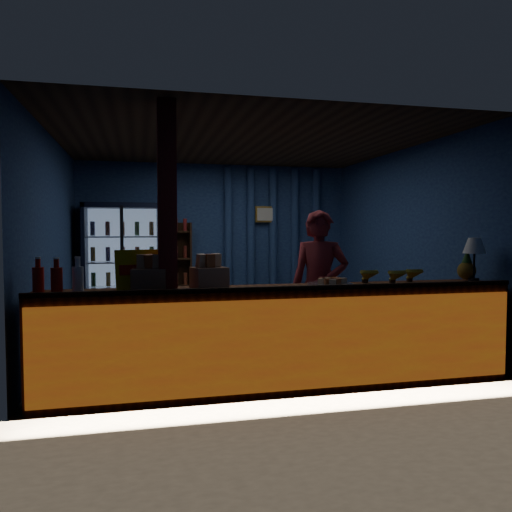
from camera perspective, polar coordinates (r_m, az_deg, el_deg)
The scene contains 20 objects.
ground at distance 6.62m, azimuth -1.63°, elevation -9.92°, with size 4.60×4.60×0.00m, color #515154.
room_walls at distance 6.45m, azimuth -1.65°, elevation 3.80°, with size 4.60×4.60×4.60m.
dirt_apron at distance 3.19m, azimuth 13.57°, elevation -24.69°, with size 5.60×5.60×0.00m, color brown.
counter at distance 4.70m, azimuth 3.09°, elevation -9.32°, with size 4.40×0.57×0.99m.
support_post at distance 4.43m, azimuth -10.07°, elevation 0.64°, with size 0.16×0.16×2.60m, color maroon.
beverage_cooler at distance 8.26m, azimuth -14.96°, elevation -0.89°, with size 1.20×0.62×1.90m.
bottle_shelf at distance 8.43m, azimuth -9.13°, elevation -1.70°, with size 0.50×0.28×1.60m.
curtain_folds at distance 8.76m, azimuth 1.97°, elevation 1.83°, with size 1.74×0.14×2.50m.
framed_picture at distance 8.69m, azimuth 1.09°, elevation 4.79°, with size 0.36×0.04×0.28m.
shopkeeper at distance 5.44m, azimuth 7.25°, elevation -3.70°, with size 0.62×0.41×1.69m, color maroon.
green_chair at distance 7.97m, azimuth 1.22°, elevation -5.61°, with size 0.61×0.63×0.57m, color #58B159.
side_table at distance 8.08m, azimuth 1.98°, elevation -5.97°, with size 0.51×0.39×0.52m.
yellow_sign at distance 4.56m, azimuth -13.04°, elevation -1.51°, with size 0.45×0.19×0.35m.
soda_bottles at distance 4.48m, azimuth -21.72°, elevation -2.42°, with size 0.41×0.17×0.30m.
snack_box_left at distance 4.48m, azimuth -12.07°, elevation -2.42°, with size 0.33×0.28×0.31m.
snack_box_centre at distance 4.53m, azimuth -5.36°, elevation -2.31°, with size 0.34×0.31×0.31m.
pastry_tray at distance 4.79m, azimuth 8.45°, elevation -3.09°, with size 0.43×0.43×0.07m.
banana_bunches at distance 5.16m, azimuth 15.17°, elevation -2.13°, with size 0.71×0.28×0.15m.
table_lamp at distance 5.57m, azimuth 23.69°, elevation 0.90°, with size 0.23×0.23×0.45m.
pineapple at distance 5.64m, azimuth 22.94°, elevation -1.25°, with size 0.19×0.19×0.32m.
Camera 1 is at (-1.29, -6.32, 1.48)m, focal length 35.00 mm.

